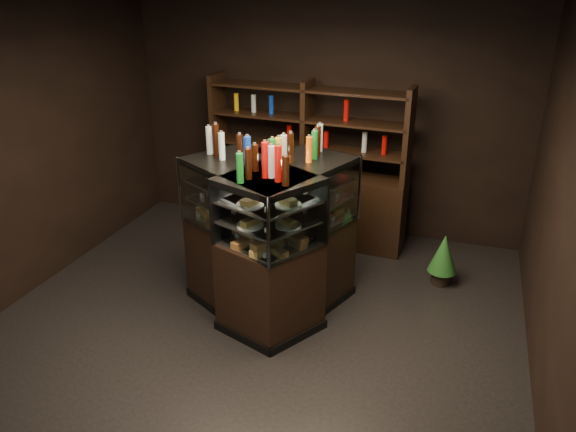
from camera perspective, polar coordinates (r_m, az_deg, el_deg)
name	(u,v)px	position (r m, az deg, el deg)	size (l,w,h in m)	color
ground	(254,324)	(5.56, -3.46, -10.94)	(5.00, 5.00, 0.00)	black
room_shell	(249,129)	(4.74, -4.03, 8.79)	(5.02, 5.02, 3.01)	black
display_case	(270,266)	(5.50, -1.81, -5.08)	(1.69, 1.56, 1.53)	black
food_display	(270,209)	(5.23, -1.89, 0.69)	(1.25, 1.28, 0.47)	#BA8A42
bottles_top	(269,152)	(5.05, -1.97, 6.51)	(1.09, 1.14, 0.30)	#147223
potted_conifer	(444,253)	(6.26, 15.55, -3.60)	(0.31, 0.31, 0.66)	black
back_shelving	(307,193)	(7.02, 1.90, 2.38)	(2.48, 0.56, 2.00)	black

